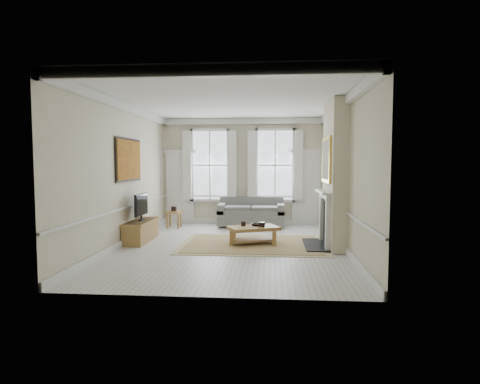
# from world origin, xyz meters

# --- Properties ---
(floor) EXTENTS (7.20, 7.20, 0.00)m
(floor) POSITION_xyz_m (0.00, 0.00, 0.00)
(floor) COLOR #B7B5AD
(floor) RESTS_ON ground
(ceiling) EXTENTS (7.20, 7.20, 0.00)m
(ceiling) POSITION_xyz_m (0.00, 0.00, 3.40)
(ceiling) COLOR white
(ceiling) RESTS_ON back_wall
(back_wall) EXTENTS (5.20, 0.00, 5.20)m
(back_wall) POSITION_xyz_m (0.00, 3.60, 1.70)
(back_wall) COLOR beige
(back_wall) RESTS_ON floor
(left_wall) EXTENTS (0.00, 7.20, 7.20)m
(left_wall) POSITION_xyz_m (-2.60, 0.00, 1.70)
(left_wall) COLOR beige
(left_wall) RESTS_ON floor
(right_wall) EXTENTS (0.00, 7.20, 7.20)m
(right_wall) POSITION_xyz_m (2.60, 0.00, 1.70)
(right_wall) COLOR beige
(right_wall) RESTS_ON floor
(window_left) EXTENTS (1.26, 0.20, 2.20)m
(window_left) POSITION_xyz_m (-1.05, 3.55, 1.90)
(window_left) COLOR #B2BCC6
(window_left) RESTS_ON back_wall
(window_right) EXTENTS (1.26, 0.20, 2.20)m
(window_right) POSITION_xyz_m (1.05, 3.55, 1.90)
(window_right) COLOR #B2BCC6
(window_right) RESTS_ON back_wall
(door_left) EXTENTS (0.90, 0.08, 2.30)m
(door_left) POSITION_xyz_m (-2.05, 3.56, 1.15)
(door_left) COLOR silver
(door_left) RESTS_ON floor
(door_right) EXTENTS (0.90, 0.08, 2.30)m
(door_right) POSITION_xyz_m (2.05, 3.56, 1.15)
(door_right) COLOR silver
(door_right) RESTS_ON floor
(painting) EXTENTS (0.05, 1.66, 1.06)m
(painting) POSITION_xyz_m (-2.56, 0.30, 2.05)
(painting) COLOR #A06C1B
(painting) RESTS_ON left_wall
(chimney_breast) EXTENTS (0.35, 1.70, 3.38)m
(chimney_breast) POSITION_xyz_m (2.43, 0.20, 1.70)
(chimney_breast) COLOR beige
(chimney_breast) RESTS_ON floor
(hearth) EXTENTS (0.55, 1.50, 0.05)m
(hearth) POSITION_xyz_m (2.00, 0.20, 0.03)
(hearth) COLOR black
(hearth) RESTS_ON floor
(fireplace) EXTENTS (0.21, 1.45, 1.33)m
(fireplace) POSITION_xyz_m (2.20, 0.20, 0.73)
(fireplace) COLOR silver
(fireplace) RESTS_ON floor
(mirror) EXTENTS (0.06, 1.26, 1.06)m
(mirror) POSITION_xyz_m (2.21, 0.20, 2.05)
(mirror) COLOR gold
(mirror) RESTS_ON chimney_breast
(sofa) EXTENTS (2.03, 0.99, 0.90)m
(sofa) POSITION_xyz_m (0.31, 3.11, 0.37)
(sofa) COLOR #585856
(sofa) RESTS_ON floor
(side_table) EXTENTS (0.49, 0.49, 0.51)m
(side_table) POSITION_xyz_m (-2.03, 2.62, 0.40)
(side_table) COLOR brown
(side_table) RESTS_ON floor
(rug) EXTENTS (3.50, 2.60, 0.02)m
(rug) POSITION_xyz_m (0.51, 0.31, 0.01)
(rug) COLOR #997E4E
(rug) RESTS_ON floor
(coffee_table) EXTENTS (1.34, 1.10, 0.44)m
(coffee_table) POSITION_xyz_m (0.51, 0.31, 0.36)
(coffee_table) COLOR brown
(coffee_table) RESTS_ON rug
(ceramic_pot_a) EXTENTS (0.12, 0.12, 0.12)m
(ceramic_pot_a) POSITION_xyz_m (0.26, 0.36, 0.50)
(ceramic_pot_a) COLOR black
(ceramic_pot_a) RESTS_ON coffee_table
(ceramic_pot_b) EXTENTS (0.16, 0.16, 0.11)m
(ceramic_pot_b) POSITION_xyz_m (0.71, 0.26, 0.50)
(ceramic_pot_b) COLOR black
(ceramic_pot_b) RESTS_ON coffee_table
(bowl) EXTENTS (0.28, 0.28, 0.06)m
(bowl) POSITION_xyz_m (0.56, 0.41, 0.47)
(bowl) COLOR black
(bowl) RESTS_ON coffee_table
(tv_stand) EXTENTS (0.48, 1.48, 0.53)m
(tv_stand) POSITION_xyz_m (-2.34, 0.45, 0.26)
(tv_stand) COLOR brown
(tv_stand) RESTS_ON floor
(tv) EXTENTS (0.08, 0.90, 0.68)m
(tv) POSITION_xyz_m (-2.32, 0.45, 0.92)
(tv) COLOR black
(tv) RESTS_ON tv_stand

